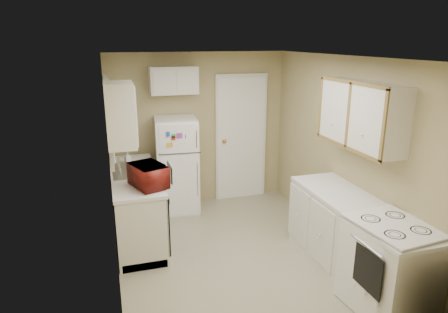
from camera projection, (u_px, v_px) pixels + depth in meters
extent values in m
plane|color=#B8B194|center=(236.00, 256.00, 4.93)|extent=(3.80, 3.80, 0.00)
plane|color=white|center=(238.00, 57.00, 4.25)|extent=(3.80, 3.80, 0.00)
plane|color=tan|center=(111.00, 176.00, 4.20)|extent=(3.80, 3.80, 0.00)
plane|color=tan|center=(343.00, 154.00, 4.98)|extent=(3.80, 3.80, 0.00)
plane|color=tan|center=(199.00, 130.00, 6.34)|extent=(2.80, 2.80, 0.00)
plane|color=tan|center=(321.00, 241.00, 2.85)|extent=(2.80, 2.80, 0.00)
cube|color=silver|center=(137.00, 205.00, 5.33)|extent=(0.60, 1.80, 0.90)
cube|color=black|center=(165.00, 218.00, 4.84)|extent=(0.03, 0.58, 0.72)
cube|color=gray|center=(134.00, 173.00, 5.35)|extent=(0.54, 0.74, 0.16)
imported|color=maroon|center=(149.00, 175.00, 4.70)|extent=(0.55, 0.43, 0.33)
imported|color=white|center=(128.00, 156.00, 5.60)|extent=(0.10, 0.10, 0.17)
cube|color=silver|center=(109.00, 120.00, 5.07)|extent=(0.10, 0.98, 1.08)
cube|color=silver|center=(120.00, 115.00, 4.28)|extent=(0.30, 0.45, 0.70)
cube|color=white|center=(177.00, 166.00, 6.06)|extent=(0.65, 0.64, 1.47)
cube|color=silver|center=(173.00, 80.00, 5.86)|extent=(0.70, 0.30, 0.40)
cube|color=white|center=(241.00, 138.00, 6.54)|extent=(0.86, 0.06, 2.08)
cube|color=silver|center=(354.00, 242.00, 4.37)|extent=(0.60, 2.00, 0.90)
cube|color=white|center=(389.00, 268.00, 3.84)|extent=(0.70, 0.83, 0.94)
cube|color=silver|center=(361.00, 115.00, 4.31)|extent=(0.30, 1.20, 0.70)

